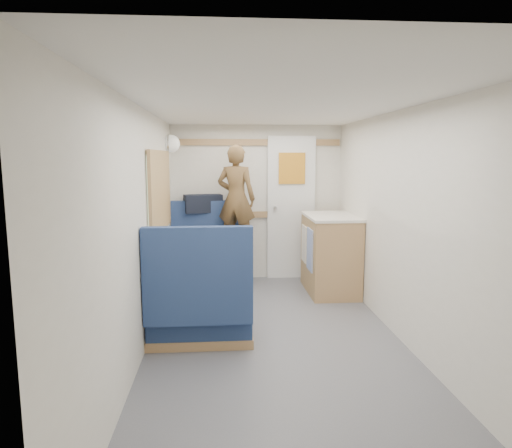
{
  "coord_description": "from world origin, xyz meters",
  "views": [
    {
      "loc": [
        -0.45,
        -3.66,
        1.6
      ],
      "look_at": [
        -0.11,
        0.9,
        0.92
      ],
      "focal_mm": 32.0,
      "sensor_mm": 36.0,
      "label": 1
    }
  ],
  "objects": [
    {
      "name": "person",
      "position": [
        -0.28,
        1.86,
        1.1
      ],
      "size": [
        0.55,
        0.44,
        1.29
      ],
      "primitive_type": "imported",
      "rotation": [
        0.0,
        0.0,
        2.81
      ],
      "color": "brown",
      "rests_on": "bench_far"
    },
    {
      "name": "bench_near",
      "position": [
        -0.65,
        0.14,
        0.3
      ],
      "size": [
        0.9,
        0.59,
        1.05
      ],
      "color": "navy",
      "rests_on": "floor"
    },
    {
      "name": "bread_loaf",
      "position": [
        -0.43,
        1.25,
        0.77
      ],
      "size": [
        0.18,
        0.26,
        0.1
      ],
      "primitive_type": "cube",
      "rotation": [
        0.0,
        0.0,
        -0.21
      ],
      "color": "olive",
      "rests_on": "dinette_table"
    },
    {
      "name": "galley_counter",
      "position": [
        0.82,
        1.55,
        0.47
      ],
      "size": [
        0.57,
        0.92,
        0.92
      ],
      "color": "olive",
      "rests_on": "floor"
    },
    {
      "name": "wall_back",
      "position": [
        0.0,
        2.25,
        1.0
      ],
      "size": [
        2.2,
        0.02,
        2.0
      ],
      "primitive_type": "cube",
      "color": "silver",
      "rests_on": "floor"
    },
    {
      "name": "oak_trim_high",
      "position": [
        0.0,
        2.23,
        1.78
      ],
      "size": [
        2.15,
        0.02,
        0.08
      ],
      "primitive_type": "cube",
      "color": "olive",
      "rests_on": "wall_back"
    },
    {
      "name": "pepper_grinder",
      "position": [
        -0.61,
        1.05,
        0.77
      ],
      "size": [
        0.04,
        0.04,
        0.1
      ],
      "primitive_type": "cylinder",
      "color": "black",
      "rests_on": "dinette_table"
    },
    {
      "name": "ledge",
      "position": [
        -0.65,
        2.12,
        0.88
      ],
      "size": [
        0.9,
        0.14,
        0.04
      ],
      "primitive_type": "cube",
      "color": "olive",
      "rests_on": "bench_far"
    },
    {
      "name": "rear_door",
      "position": [
        0.45,
        2.22,
        0.97
      ],
      "size": [
        0.62,
        0.12,
        1.86
      ],
      "color": "white",
      "rests_on": "wall_back"
    },
    {
      "name": "duffel_bag",
      "position": [
        -0.69,
        2.12,
        1.01
      ],
      "size": [
        0.51,
        0.33,
        0.22
      ],
      "primitive_type": "cube",
      "rotation": [
        0.0,
        0.0,
        0.25
      ],
      "color": "black",
      "rests_on": "ledge"
    },
    {
      "name": "dome_light",
      "position": [
        -1.04,
        1.85,
        1.75
      ],
      "size": [
        0.2,
        0.2,
        0.2
      ],
      "primitive_type": "sphere",
      "color": "white",
      "rests_on": "wall_left"
    },
    {
      "name": "tumbler_left",
      "position": [
        -0.83,
        0.65,
        0.78
      ],
      "size": [
        0.08,
        0.08,
        0.12
      ],
      "primitive_type": "cylinder",
      "color": "white",
      "rests_on": "dinette_table"
    },
    {
      "name": "cheese_block",
      "position": [
        -0.52,
        0.75,
        0.76
      ],
      "size": [
        0.11,
        0.08,
        0.04
      ],
      "primitive_type": "cube",
      "rotation": [
        0.0,
        0.0,
        -0.12
      ],
      "color": "#E5DA84",
      "rests_on": "tray"
    },
    {
      "name": "oak_trim_low",
      "position": [
        0.0,
        2.23,
        0.85
      ],
      "size": [
        2.15,
        0.02,
        0.08
      ],
      "primitive_type": "cube",
      "color": "olive",
      "rests_on": "wall_back"
    },
    {
      "name": "tumbler_right",
      "position": [
        -0.53,
        0.99,
        0.77
      ],
      "size": [
        0.07,
        0.07,
        0.11
      ],
      "primitive_type": "cylinder",
      "color": "silver",
      "rests_on": "dinette_table"
    },
    {
      "name": "floor",
      "position": [
        0.0,
        0.0,
        0.0
      ],
      "size": [
        4.5,
        4.5,
        0.0
      ],
      "primitive_type": "plane",
      "color": "#515156",
      "rests_on": "ground"
    },
    {
      "name": "orange_fruit",
      "position": [
        -0.46,
        0.9,
        0.77
      ],
      "size": [
        0.07,
        0.07,
        0.07
      ],
      "primitive_type": "sphere",
      "color": "#DC5809",
      "rests_on": "tray"
    },
    {
      "name": "beer_glass",
      "position": [
        -0.5,
        1.06,
        0.77
      ],
      "size": [
        0.07,
        0.07,
        0.11
      ],
      "primitive_type": "cylinder",
      "color": "#8A3F14",
      "rests_on": "dinette_table"
    },
    {
      "name": "bench_far",
      "position": [
        -0.65,
        1.86,
        0.3
      ],
      "size": [
        0.9,
        0.59,
        1.05
      ],
      "color": "navy",
      "rests_on": "floor"
    },
    {
      "name": "wall_left",
      "position": [
        -1.1,
        0.0,
        1.0
      ],
      "size": [
        0.02,
        4.5,
        2.0
      ],
      "primitive_type": "cube",
      "color": "silver",
      "rests_on": "floor"
    },
    {
      "name": "wall_right",
      "position": [
        1.1,
        0.0,
        1.0
      ],
      "size": [
        0.02,
        4.5,
        2.0
      ],
      "primitive_type": "cube",
      "color": "silver",
      "rests_on": "floor"
    },
    {
      "name": "dinette_table",
      "position": [
        -0.65,
        1.0,
        0.57
      ],
      "size": [
        0.62,
        0.92,
        0.72
      ],
      "color": "white",
      "rests_on": "floor"
    },
    {
      "name": "ceiling",
      "position": [
        0.0,
        0.0,
        2.0
      ],
      "size": [
        4.5,
        4.5,
        0.0
      ],
      "primitive_type": "plane",
      "rotation": [
        3.14,
        0.0,
        0.0
      ],
      "color": "silver",
      "rests_on": "wall_back"
    },
    {
      "name": "side_window",
      "position": [
        -1.08,
        1.0,
        1.25
      ],
      "size": [
        0.04,
        1.3,
        0.72
      ],
      "primitive_type": "cube",
      "color": "#AFC1A4",
      "rests_on": "wall_left"
    },
    {
      "name": "tray",
      "position": [
        -0.49,
        0.65,
        0.73
      ],
      "size": [
        0.33,
        0.41,
        0.02
      ],
      "primitive_type": "cube",
      "rotation": [
        0.0,
        0.0,
        -0.15
      ],
      "color": "white",
      "rests_on": "dinette_table"
    },
    {
      "name": "wine_glass",
      "position": [
        -0.77,
        0.93,
        0.84
      ],
      "size": [
        0.08,
        0.08,
        0.17
      ],
      "color": "white",
      "rests_on": "dinette_table"
    }
  ]
}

